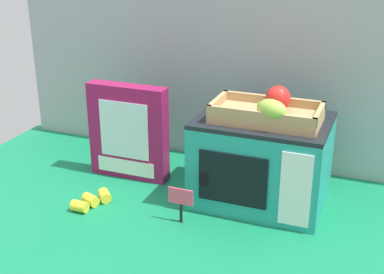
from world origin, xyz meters
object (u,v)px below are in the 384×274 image
object	(u,v)px
food_groups_crate	(269,112)
price_sign	(181,200)
toy_microwave	(262,160)
loose_toy_banana	(92,201)
cookie_set_box	(128,132)

from	to	relation	value
food_groups_crate	price_sign	world-z (taller)	food_groups_crate
toy_microwave	loose_toy_banana	world-z (taller)	toy_microwave
toy_microwave	price_sign	bearing A→B (deg)	-130.01
price_sign	food_groups_crate	bearing A→B (deg)	42.96
toy_microwave	price_sign	xyz separation A→B (m)	(-0.17, -0.20, -0.06)
food_groups_crate	cookie_set_box	bearing A→B (deg)	175.85
toy_microwave	loose_toy_banana	xyz separation A→B (m)	(-0.44, -0.21, -0.11)
toy_microwave	cookie_set_box	world-z (taller)	cookie_set_box
price_sign	loose_toy_banana	bearing A→B (deg)	-177.85
cookie_set_box	loose_toy_banana	bearing A→B (deg)	-92.66
cookie_set_box	price_sign	distance (m)	0.34
toy_microwave	loose_toy_banana	bearing A→B (deg)	-154.54
loose_toy_banana	cookie_set_box	bearing A→B (deg)	87.34
price_sign	loose_toy_banana	size ratio (longest dim) A/B	0.81
toy_microwave	food_groups_crate	size ratio (longest dim) A/B	1.26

